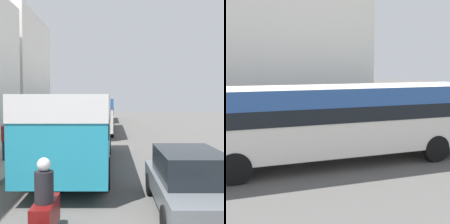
% 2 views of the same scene
% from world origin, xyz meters
% --- Properties ---
extents(building_far_terrace, '(5.25, 9.09, 9.28)m').
position_xyz_m(building_far_terrace, '(-8.83, 21.82, 4.64)').
color(building_far_terrace, silver).
rests_on(building_far_terrace, ground_plane).
extents(bus_following, '(2.67, 11.55, 2.81)m').
position_xyz_m(bus_following, '(-1.56, 22.67, 1.84)').
color(bus_following, silver).
rests_on(bus_following, ground_plane).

